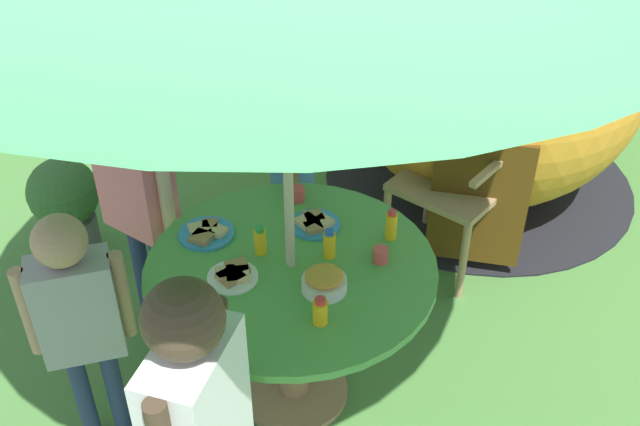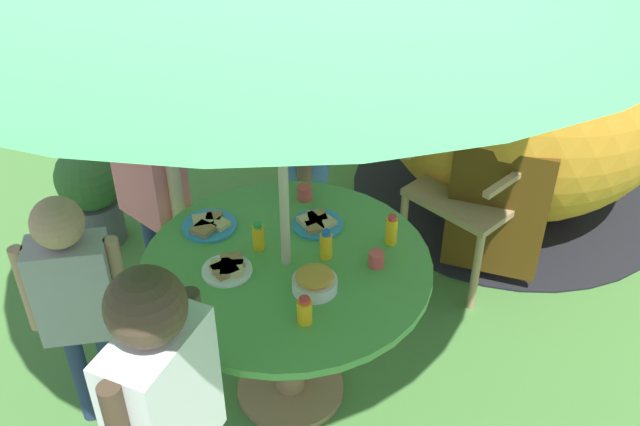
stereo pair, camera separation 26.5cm
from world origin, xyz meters
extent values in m
cube|color=#477A38|center=(0.00, 0.00, -0.01)|extent=(10.00, 10.00, 0.02)
cylinder|color=#93704C|center=(0.00, 0.00, 0.01)|extent=(0.47, 0.47, 0.03)
cylinder|color=#93704C|center=(0.00, 0.00, 0.35)|extent=(0.13, 0.13, 0.70)
cylinder|color=#519E47|center=(0.00, 0.00, 0.72)|extent=(1.13, 1.13, 0.03)
cylinder|color=#B7AD8C|center=(0.00, 0.00, 1.15)|extent=(0.04, 0.04, 2.30)
cylinder|color=tan|center=(0.34, 0.97, 0.23)|extent=(0.04, 0.04, 0.45)
cylinder|color=tan|center=(0.73, 0.72, 0.23)|extent=(0.04, 0.04, 0.45)
cylinder|color=tan|center=(0.57, 1.32, 0.23)|extent=(0.04, 0.04, 0.45)
cylinder|color=tan|center=(0.96, 1.07, 0.23)|extent=(0.04, 0.04, 0.45)
cube|color=tan|center=(0.65, 1.02, 0.47)|extent=(0.67, 0.65, 0.04)
cube|color=tan|center=(0.76, 1.19, 0.73)|extent=(0.44, 0.30, 0.48)
cube|color=tan|center=(0.46, 1.14, 0.69)|extent=(0.28, 0.40, 0.03)
cube|color=tan|center=(0.85, 0.89, 0.69)|extent=(0.28, 0.40, 0.03)
ellipsoid|color=orange|center=(0.88, 1.82, 0.79)|extent=(1.88, 2.00, 1.59)
cylinder|color=black|center=(0.88, 1.82, 0.01)|extent=(2.05, 2.05, 0.01)
cube|color=#4B310D|center=(0.79, 0.92, 0.44)|extent=(0.48, 0.08, 0.71)
cylinder|color=#595960|center=(-1.31, 0.80, 0.13)|extent=(0.27, 0.27, 0.26)
sphere|color=#33602D|center=(-1.31, 0.80, 0.41)|extent=(0.36, 0.36, 0.36)
cylinder|color=#3F3F47|center=(-0.13, 0.93, 0.31)|extent=(0.09, 0.09, 0.63)
cylinder|color=#3F3F47|center=(-0.11, 0.77, 0.31)|extent=(0.09, 0.09, 0.63)
cube|color=#4C72C6|center=(-0.12, 0.85, 0.90)|extent=(0.25, 0.39, 0.53)
cylinder|color=brown|center=(-0.15, 1.05, 0.92)|extent=(0.07, 0.07, 0.48)
cylinder|color=brown|center=(-0.09, 0.65, 0.92)|extent=(0.07, 0.07, 0.48)
sphere|color=brown|center=(-0.12, 0.85, 1.28)|extent=(0.24, 0.24, 0.24)
cylinder|color=navy|center=(-0.80, 0.43, 0.28)|extent=(0.08, 0.08, 0.56)
cylinder|color=navy|center=(-0.68, 0.37, 0.28)|extent=(0.08, 0.08, 0.56)
cube|color=#EA727F|center=(-0.74, 0.40, 0.79)|extent=(0.37, 0.31, 0.47)
cylinder|color=#D8B293|center=(-0.90, 0.48, 0.81)|extent=(0.06, 0.06, 0.42)
cylinder|color=#D8B293|center=(-0.58, 0.31, 0.81)|extent=(0.06, 0.06, 0.42)
sphere|color=#D8B293|center=(-0.74, 0.40, 1.13)|extent=(0.21, 0.21, 0.21)
cylinder|color=navy|center=(-0.79, -0.33, 0.25)|extent=(0.07, 0.07, 0.50)
cylinder|color=navy|center=(-0.68, -0.28, 0.25)|extent=(0.07, 0.07, 0.50)
cube|color=#99999E|center=(-0.73, -0.31, 0.71)|extent=(0.33, 0.26, 0.42)
cylinder|color=tan|center=(-0.89, -0.37, 0.73)|extent=(0.05, 0.05, 0.38)
cylinder|color=tan|center=(-0.58, -0.24, 0.73)|extent=(0.05, 0.05, 0.38)
sphere|color=tan|center=(-0.73, -0.31, 1.02)|extent=(0.19, 0.19, 0.19)
cube|color=white|center=(-0.15, -0.81, 0.85)|extent=(0.25, 0.37, 0.50)
cylinder|color=#4C3828|center=(-0.11, -0.62, 0.87)|extent=(0.06, 0.06, 0.45)
sphere|color=#4C3828|center=(-0.15, -0.81, 1.21)|extent=(0.22, 0.22, 0.22)
cylinder|color=white|center=(0.14, -0.13, 0.76)|extent=(0.17, 0.17, 0.05)
ellipsoid|color=gold|center=(0.14, -0.13, 0.80)|extent=(0.14, 0.14, 0.04)
cylinder|color=white|center=(-0.20, -0.11, 0.74)|extent=(0.19, 0.19, 0.01)
cube|color=tan|center=(-0.18, -0.11, 0.76)|extent=(0.11, 0.11, 0.02)
cube|color=#9E7547|center=(-0.19, -0.07, 0.76)|extent=(0.11, 0.11, 0.02)
cube|color=tan|center=(-0.23, -0.10, 0.76)|extent=(0.09, 0.09, 0.02)
cube|color=#9E7547|center=(-0.21, -0.12, 0.76)|extent=(0.12, 0.12, 0.02)
cylinder|color=#338CD8|center=(0.06, 0.25, 0.74)|extent=(0.21, 0.21, 0.01)
cube|color=tan|center=(0.09, 0.25, 0.76)|extent=(0.10, 0.10, 0.02)
cube|color=#9E7547|center=(0.05, 0.29, 0.76)|extent=(0.10, 0.10, 0.02)
cube|color=tan|center=(0.03, 0.25, 0.76)|extent=(0.11, 0.11, 0.02)
cube|color=#9E7547|center=(0.06, 0.22, 0.76)|extent=(0.09, 0.09, 0.02)
cylinder|color=#338CD8|center=(-0.36, 0.14, 0.74)|extent=(0.22, 0.22, 0.01)
cube|color=tan|center=(-0.32, 0.14, 0.76)|extent=(0.08, 0.08, 0.02)
cube|color=#9E7547|center=(-0.36, 0.18, 0.76)|extent=(0.07, 0.07, 0.02)
cube|color=tan|center=(-0.39, 0.15, 0.76)|extent=(0.11, 0.11, 0.02)
cube|color=#9E7547|center=(-0.37, 0.10, 0.76)|extent=(0.10, 0.10, 0.02)
cylinder|color=yellow|center=(0.37, 0.21, 0.79)|extent=(0.05, 0.05, 0.11)
cylinder|color=red|center=(0.37, 0.21, 0.86)|extent=(0.03, 0.03, 0.02)
cylinder|color=yellow|center=(-0.13, 0.06, 0.79)|extent=(0.05, 0.05, 0.10)
cylinder|color=green|center=(-0.13, 0.06, 0.85)|extent=(0.03, 0.03, 0.02)
cylinder|color=yellow|center=(-0.35, -0.34, 0.79)|extent=(0.05, 0.05, 0.11)
cylinder|color=red|center=(-0.35, -0.34, 0.86)|extent=(0.03, 0.03, 0.02)
cylinder|color=yellow|center=(0.14, 0.07, 0.79)|extent=(0.05, 0.05, 0.11)
cylinder|color=blue|center=(0.14, 0.07, 0.85)|extent=(0.03, 0.03, 0.02)
cylinder|color=yellow|center=(0.15, -0.30, 0.78)|extent=(0.05, 0.05, 0.09)
cylinder|color=red|center=(0.15, -0.30, 0.84)|extent=(0.04, 0.04, 0.02)
cylinder|color=#E04C47|center=(-0.04, 0.43, 0.77)|extent=(0.07, 0.07, 0.06)
cylinder|color=#E04C47|center=(0.34, 0.06, 0.76)|extent=(0.06, 0.06, 0.06)
camera|label=1|loc=(0.37, -2.14, 2.56)|focal=41.53mm
camera|label=2|loc=(0.63, -2.09, 2.56)|focal=41.53mm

